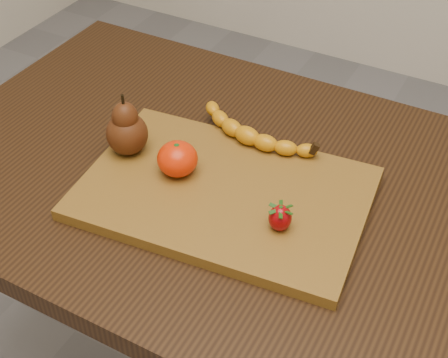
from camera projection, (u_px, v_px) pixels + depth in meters
The scene contains 6 objects.
table at pixel (210, 210), 1.13m from camera, with size 1.00×0.70×0.76m.
cutting_board at pixel (224, 193), 1.00m from camera, with size 0.45×0.30×0.02m, color brown.
banana at pixel (247, 136), 1.07m from camera, with size 0.20×0.05×0.03m, color orange, non-canonical shape.
pear at pixel (126, 124), 1.03m from camera, with size 0.07×0.07×0.11m, color #48210B, non-canonical shape.
mandarin at pixel (177, 159), 1.00m from camera, with size 0.07×0.07×0.06m, color red.
strawberry at pixel (280, 217), 0.91m from camera, with size 0.03×0.03×0.04m, color #930408, non-canonical shape.
Camera 1 is at (0.41, -0.70, 1.44)m, focal length 50.00 mm.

